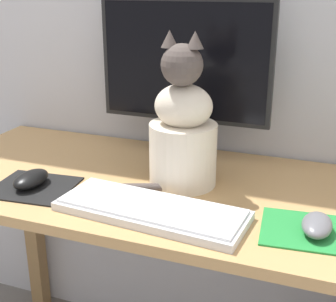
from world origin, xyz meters
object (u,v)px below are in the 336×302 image
object	(u,v)px
computer_mouse_right	(317,225)
cat	(183,130)
keyboard	(151,210)
computer_mouse_left	(31,179)
monitor	(184,72)

from	to	relation	value
computer_mouse_right	cat	world-z (taller)	cat
keyboard	computer_mouse_left	world-z (taller)	computer_mouse_left
keyboard	cat	xyz separation A→B (m)	(0.01, 0.18, 0.13)
computer_mouse_left	computer_mouse_right	size ratio (longest dim) A/B	1.08
monitor	cat	xyz separation A→B (m)	(0.06, -0.17, -0.11)
cat	monitor	bearing A→B (deg)	105.56
monitor	computer_mouse_left	xyz separation A→B (m)	(-0.28, -0.32, -0.22)
keyboard	computer_mouse_right	xyz separation A→B (m)	(0.34, 0.04, 0.01)
monitor	computer_mouse_left	distance (m)	0.48
computer_mouse_left	cat	distance (m)	0.38
cat	computer_mouse_right	bearing A→B (deg)	-25.24
computer_mouse_left	computer_mouse_right	bearing A→B (deg)	0.85
keyboard	cat	size ratio (longest dim) A/B	1.14
computer_mouse_left	computer_mouse_right	world-z (taller)	computer_mouse_left
computer_mouse_right	cat	distance (m)	0.37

